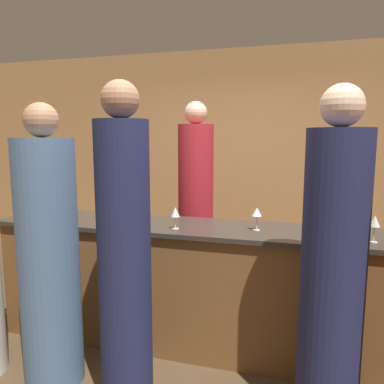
{
  "coord_description": "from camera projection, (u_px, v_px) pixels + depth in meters",
  "views": [
    {
      "loc": [
        0.72,
        -2.75,
        1.68
      ],
      "look_at": [
        -0.11,
        0.1,
        1.25
      ],
      "focal_mm": 35.0,
      "sensor_mm": 36.0,
      "label": 1
    }
  ],
  "objects": [
    {
      "name": "guest_1",
      "position": [
        333.0,
        277.0,
        2.06
      ],
      "size": [
        0.35,
        0.35,
        1.96
      ],
      "color": "#1E234C",
      "rests_on": "ground_plane"
    },
    {
      "name": "wine_bottle_0",
      "position": [
        323.0,
        215.0,
        2.69
      ],
      "size": [
        0.07,
        0.07,
        0.32
      ],
      "color": "#19381E",
      "rests_on": "bar_counter"
    },
    {
      "name": "wine_glass_0",
      "position": [
        144.0,
        210.0,
        2.91
      ],
      "size": [
        0.08,
        0.08,
        0.16
      ],
      "color": "silver",
      "rests_on": "bar_counter"
    },
    {
      "name": "back_wall",
      "position": [
        243.0,
        159.0,
        4.88
      ],
      "size": [
        8.0,
        0.06,
        2.8
      ],
      "color": "#A37547",
      "rests_on": "ground_plane"
    },
    {
      "name": "wine_bottle_1",
      "position": [
        351.0,
        228.0,
        2.42
      ],
      "size": [
        0.08,
        0.08,
        0.28
      ],
      "color": "black",
      "rests_on": "bar_counter"
    },
    {
      "name": "ice_bucket",
      "position": [
        47.0,
        200.0,
        3.45
      ],
      "size": [
        0.19,
        0.19,
        0.22
      ],
      "color": "silver",
      "rests_on": "bar_counter"
    },
    {
      "name": "guest_0",
      "position": [
        49.0,
        259.0,
        2.5
      ],
      "size": [
        0.4,
        0.4,
        1.9
      ],
      "color": "#4C6B93",
      "rests_on": "ground_plane"
    },
    {
      "name": "ground_plane",
      "position": [
        201.0,
        345.0,
        3.06
      ],
      "size": [
        14.0,
        14.0,
        0.0
      ],
      "primitive_type": "plane",
      "color": "#4C3823"
    },
    {
      "name": "bar_counter",
      "position": [
        201.0,
        287.0,
        2.99
      ],
      "size": [
        3.4,
        0.61,
        1.0
      ],
      "color": "brown",
      "rests_on": "ground_plane"
    },
    {
      "name": "wine_glass_3",
      "position": [
        375.0,
        222.0,
        2.44
      ],
      "size": [
        0.07,
        0.07,
        0.18
      ],
      "color": "silver",
      "rests_on": "bar_counter"
    },
    {
      "name": "bartender",
      "position": [
        196.0,
        211.0,
        3.74
      ],
      "size": [
        0.35,
        0.35,
        2.03
      ],
      "rotation": [
        0.0,
        0.0,
        3.14
      ],
      "color": "maroon",
      "rests_on": "ground_plane"
    },
    {
      "name": "wine_glass_2",
      "position": [
        29.0,
        200.0,
        3.31
      ],
      "size": [
        0.06,
        0.06,
        0.18
      ],
      "color": "silver",
      "rests_on": "bar_counter"
    },
    {
      "name": "wine_glass_1",
      "position": [
        257.0,
        213.0,
        2.76
      ],
      "size": [
        0.07,
        0.07,
        0.17
      ],
      "color": "silver",
      "rests_on": "bar_counter"
    },
    {
      "name": "wine_glass_5",
      "position": [
        175.0,
        213.0,
        2.8
      ],
      "size": [
        0.07,
        0.07,
        0.17
      ],
      "color": "silver",
      "rests_on": "bar_counter"
    },
    {
      "name": "guest_2",
      "position": [
        125.0,
        260.0,
        2.26
      ],
      "size": [
        0.32,
        0.32,
        2.01
      ],
      "color": "#1E234C",
      "rests_on": "ground_plane"
    }
  ]
}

